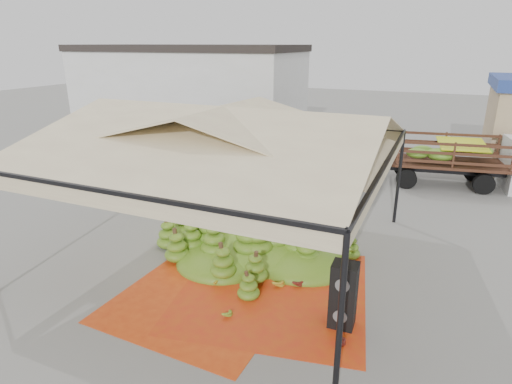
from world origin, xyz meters
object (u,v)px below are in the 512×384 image
at_px(banana_heap, 252,229).
at_px(truck_left, 267,138).
at_px(speaker_stack, 343,295).
at_px(vendor, 286,180).
at_px(truck_right, 475,156).

bearing_deg(banana_heap, truck_left, 109.39).
height_order(speaker_stack, vendor, vendor).
xyz_separation_m(banana_heap, vendor, (-0.36, 3.72, 0.28)).
bearing_deg(truck_left, vendor, -55.46).
distance_m(truck_left, truck_right, 8.46).
relative_size(speaker_stack, vendor, 0.77).
distance_m(speaker_stack, truck_left, 11.12).
distance_m(speaker_stack, vendor, 6.98).
bearing_deg(vendor, truck_left, -56.72).
xyz_separation_m(banana_heap, truck_left, (-2.54, 7.21, 0.91)).
height_order(vendor, truck_right, truck_right).
xyz_separation_m(banana_heap, speaker_stack, (3.06, -2.37, 0.07)).
distance_m(vendor, truck_left, 4.16).
xyz_separation_m(banana_heap, truck_right, (5.79, 8.68, 0.60)).
distance_m(vendor, truck_right, 7.92).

